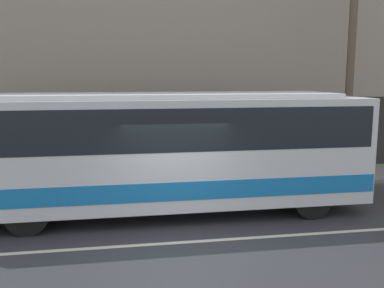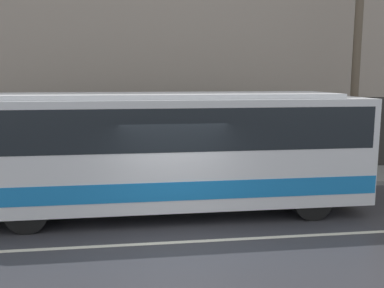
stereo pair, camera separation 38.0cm
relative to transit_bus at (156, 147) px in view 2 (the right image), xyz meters
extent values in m
plane|color=#333338|center=(0.35, -2.13, -1.78)|extent=(60.00, 60.00, 0.00)
cube|color=gray|center=(0.35, 3.08, -1.71)|extent=(60.00, 2.42, 0.14)
cube|color=gray|center=(0.35, 4.44, 4.17)|extent=(60.00, 0.30, 11.89)
cube|color=#2D2B28|center=(0.35, 4.28, -0.38)|extent=(60.00, 0.06, 2.80)
cube|color=beige|center=(0.35, -2.13, -1.77)|extent=(54.00, 0.14, 0.01)
cube|color=silver|center=(-0.01, 0.00, -0.09)|extent=(10.90, 2.47, 2.68)
cube|color=#1972BF|center=(-0.01, 0.00, -0.88)|extent=(10.84, 2.49, 0.45)
cube|color=black|center=(-0.01, 0.00, 0.57)|extent=(10.57, 2.49, 1.02)
cube|color=orange|center=(5.39, 0.00, 1.07)|extent=(0.12, 1.85, 0.28)
cube|color=silver|center=(-0.01, 0.00, 1.32)|extent=(9.26, 2.10, 0.12)
cylinder|color=black|center=(3.84, -1.07, -1.28)|extent=(1.00, 0.28, 1.00)
cylinder|color=black|center=(3.84, 1.07, -1.28)|extent=(1.00, 0.28, 1.00)
cylinder|color=black|center=(-3.06, -1.07, -1.28)|extent=(1.00, 0.28, 1.00)
cylinder|color=black|center=(-3.06, 1.07, -1.28)|extent=(1.00, 0.28, 1.00)
cylinder|color=brown|center=(6.72, 2.46, 2.56)|extent=(0.26, 0.26, 8.40)
cylinder|color=#1E5933|center=(1.66, 2.63, -0.96)|extent=(0.36, 0.36, 1.36)
sphere|color=tan|center=(1.66, 2.63, -0.15)|extent=(0.25, 0.25, 0.25)
camera|label=1|loc=(-0.95, -10.89, 1.80)|focal=40.00mm
camera|label=2|loc=(-0.57, -10.95, 1.80)|focal=40.00mm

